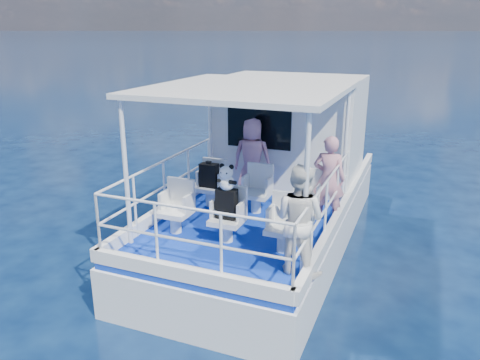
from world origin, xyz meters
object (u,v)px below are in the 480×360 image
backpack_center (227,204)px  passenger_port_fwd (252,158)px  panda (227,177)px  passenger_stbd_aft (299,219)px

backpack_center → passenger_port_fwd: bearing=100.1°
passenger_port_fwd → backpack_center: passenger_port_fwd is taller
panda → passenger_port_fwd: bearing=100.4°
backpack_center → panda: (0.01, -0.02, 0.43)m
passenger_port_fwd → passenger_stbd_aft: bearing=115.0°
passenger_stbd_aft → backpack_center: size_ratio=3.24×
backpack_center → panda: size_ratio=1.18×
passenger_stbd_aft → panda: 1.37m
passenger_port_fwd → passenger_stbd_aft: passenger_port_fwd is taller
passenger_port_fwd → panda: passenger_port_fwd is taller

